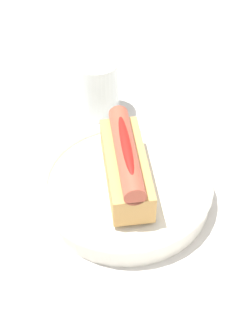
# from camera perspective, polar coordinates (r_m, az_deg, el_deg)

# --- Properties ---
(ground_plane) EXTENTS (2.40, 2.40, 0.00)m
(ground_plane) POSITION_cam_1_polar(r_m,az_deg,el_deg) (0.64, -1.56, -4.60)
(ground_plane) COLOR beige
(serving_bowl) EXTENTS (0.23, 0.23, 0.04)m
(serving_bowl) POSITION_cam_1_polar(r_m,az_deg,el_deg) (0.64, 0.00, -2.31)
(serving_bowl) COLOR silver
(serving_bowl) RESTS_ON ground_plane
(hotdog_front) EXTENTS (0.15, 0.07, 0.06)m
(hotdog_front) POSITION_cam_1_polar(r_m,az_deg,el_deg) (0.60, -0.00, 0.53)
(hotdog_front) COLOR tan
(hotdog_front) RESTS_ON serving_bowl
(water_glass) EXTENTS (0.07, 0.07, 0.09)m
(water_glass) POSITION_cam_1_polar(r_m,az_deg,el_deg) (0.76, -3.39, 9.27)
(water_glass) COLOR white
(water_glass) RESTS_ON ground_plane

